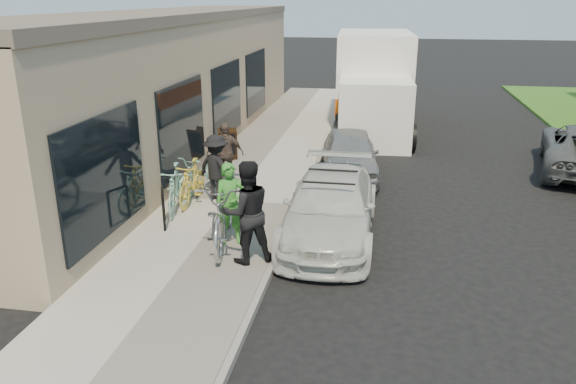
{
  "coord_description": "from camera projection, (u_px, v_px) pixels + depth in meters",
  "views": [
    {
      "loc": [
        1.39,
        -8.83,
        4.63
      ],
      "look_at": [
        -0.38,
        1.27,
        1.05
      ],
      "focal_mm": 35.0,
      "sensor_mm": 36.0,
      "label": 1
    }
  ],
  "objects": [
    {
      "name": "woman_rider",
      "position": [
        230.0,
        204.0,
        10.57
      ],
      "size": [
        0.68,
        0.57,
        1.58
      ],
      "primitive_type": "imported",
      "rotation": [
        0.0,
        0.0,
        0.39
      ],
      "color": "#378A2E",
      "rests_on": "sidewalk"
    },
    {
      "name": "bike_rack",
      "position": [
        163.0,
        205.0,
        11.43
      ],
      "size": [
        0.25,
        0.52,
        0.78
      ],
      "rotation": [
        0.0,
        0.0,
        0.39
      ],
      "color": "black",
      "rests_on": "sidewalk"
    },
    {
      "name": "sandwich_board",
      "position": [
        228.0,
        144.0,
        16.16
      ],
      "size": [
        0.67,
        0.67,
        0.88
      ],
      "rotation": [
        0.0,
        0.0,
        0.3
      ],
      "color": "black",
      "rests_on": "sidewalk"
    },
    {
      "name": "man_standing",
      "position": [
        247.0,
        212.0,
        9.77
      ],
      "size": [
        1.13,
        1.06,
        1.86
      ],
      "primitive_type": "imported",
      "rotation": [
        0.0,
        0.0,
        3.66
      ],
      "color": "black",
      "rests_on": "sidewalk"
    },
    {
      "name": "cruiser_bike_a",
      "position": [
        175.0,
        188.0,
        12.28
      ],
      "size": [
        0.81,
        1.75,
        1.01
      ],
      "primitive_type": "imported",
      "rotation": [
        0.0,
        0.0,
        0.2
      ],
      "color": "#7CBAAA",
      "rests_on": "sidewalk"
    },
    {
      "name": "ground",
      "position": [
        297.0,
        272.0,
        9.97
      ],
      "size": [
        120.0,
        120.0,
        0.0
      ],
      "primitive_type": "plane",
      "color": "black",
      "rests_on": "ground"
    },
    {
      "name": "storefront",
      "position": [
        172.0,
        81.0,
        17.55
      ],
      "size": [
        3.6,
        20.0,
        4.22
      ],
      "color": "tan",
      "rests_on": "ground"
    },
    {
      "name": "sedan_white",
      "position": [
        330.0,
        207.0,
        11.25
      ],
      "size": [
        1.81,
        4.39,
        1.31
      ],
      "rotation": [
        0.0,
        0.0,
        0.01
      ],
      "color": "silver",
      "rests_on": "ground"
    },
    {
      "name": "tandem_bike",
      "position": [
        225.0,
        211.0,
        10.59
      ],
      "size": [
        1.28,
        2.62,
        1.32
      ],
      "primitive_type": "imported",
      "rotation": [
        0.0,
        0.0,
        0.17
      ],
      "color": "#A8A8AA",
      "rests_on": "sidewalk"
    },
    {
      "name": "bystander_a",
      "position": [
        216.0,
        168.0,
        12.84
      ],
      "size": [
        1.14,
        0.95,
        1.54
      ],
      "primitive_type": "imported",
      "rotation": [
        0.0,
        0.0,
        2.69
      ],
      "color": "black",
      "rests_on": "sidewalk"
    },
    {
      "name": "cruiser_bike_c",
      "position": [
        192.0,
        182.0,
        12.73
      ],
      "size": [
        0.47,
        1.64,
        0.98
      ],
      "primitive_type": "imported",
      "rotation": [
        0.0,
        0.0,
        -0.01
      ],
      "color": "gold",
      "rests_on": "sidewalk"
    },
    {
      "name": "curb",
      "position": [
        298.0,
        208.0,
        12.81
      ],
      "size": [
        0.12,
        34.0,
        0.13
      ],
      "primitive_type": "cube",
      "color": "gray",
      "rests_on": "ground"
    },
    {
      "name": "cruiser_bike_b",
      "position": [
        203.0,
        173.0,
        13.45
      ],
      "size": [
        1.15,
        1.91,
        0.95
      ],
      "primitive_type": "imported",
      "rotation": [
        0.0,
        0.0,
        -0.31
      ],
      "color": "#7CBAAA",
      "rests_on": "sidewalk"
    },
    {
      "name": "bystander_b",
      "position": [
        225.0,
        154.0,
        13.88
      ],
      "size": [
        1.01,
        0.7,
        1.58
      ],
      "primitive_type": "imported",
      "rotation": [
        0.0,
        0.0,
        0.37
      ],
      "color": "brown",
      "rests_on": "sidewalk"
    },
    {
      "name": "sidewalk",
      "position": [
        232.0,
        203.0,
        13.06
      ],
      "size": [
        3.0,
        34.0,
        0.15
      ],
      "primitive_type": "cube",
      "color": "#A8A397",
      "rests_on": "ground"
    },
    {
      "name": "moving_truck",
      "position": [
        373.0,
        87.0,
        20.42
      ],
      "size": [
        2.96,
        7.05,
        3.4
      ],
      "rotation": [
        0.0,
        0.0,
        0.05
      ],
      "color": "white",
      "rests_on": "ground"
    },
    {
      "name": "sedan_silver",
      "position": [
        350.0,
        154.0,
        15.1
      ],
      "size": [
        1.83,
        3.79,
        1.25
      ],
      "primitive_type": "imported",
      "rotation": [
        0.0,
        0.0,
        0.1
      ],
      "color": "gray",
      "rests_on": "ground"
    }
  ]
}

